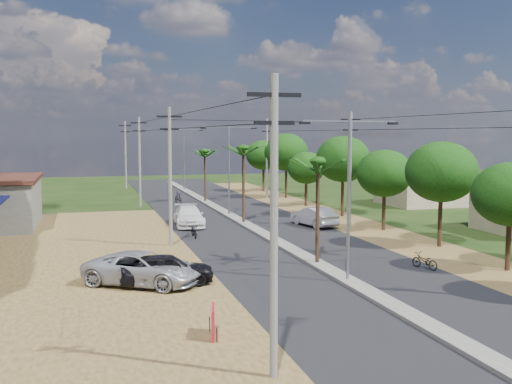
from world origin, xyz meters
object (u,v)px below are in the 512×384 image
at_px(car_parked_silver, 143,269).
at_px(roadside_sign, 213,322).
at_px(car_silver_mid, 314,217).
at_px(moto_rider_east, 425,262).
at_px(car_white_far, 189,217).
at_px(car_parked_dark, 167,270).

bearing_deg(car_parked_silver, roadside_sign, -135.73).
xyz_separation_m(car_silver_mid, moto_rider_east, (0.20, -15.71, -0.33)).
bearing_deg(moto_rider_east, car_silver_mid, -108.99).
distance_m(car_silver_mid, car_white_far, 9.88).
xyz_separation_m(car_white_far, roadside_sign, (-3.54, -26.03, -0.22)).
relative_size(moto_rider_east, roadside_sign, 1.24).
bearing_deg(car_silver_mid, car_parked_silver, 32.54).
xyz_separation_m(car_white_far, moto_rider_east, (9.66, -18.55, -0.34)).
xyz_separation_m(car_parked_dark, roadside_sign, (0.61, -7.93, -0.21)).
bearing_deg(car_silver_mid, moto_rider_east, 77.76).
distance_m(car_parked_dark, moto_rider_east, 13.82).
distance_m(car_parked_silver, car_parked_dark, 1.14).
bearing_deg(roadside_sign, moto_rider_east, 42.10).
bearing_deg(car_white_far, car_silver_mid, -12.53).
bearing_deg(car_white_far, moto_rider_east, -58.31).
relative_size(car_silver_mid, car_parked_silver, 0.81).
relative_size(car_silver_mid, moto_rider_east, 2.80).
relative_size(car_parked_silver, roadside_sign, 4.26).
relative_size(car_parked_silver, moto_rider_east, 3.45).
distance_m(car_silver_mid, car_parked_dark, 20.45).
height_order(car_silver_mid, roadside_sign, car_silver_mid).
xyz_separation_m(car_parked_silver, roadside_sign, (1.71, -8.22, -0.23)).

